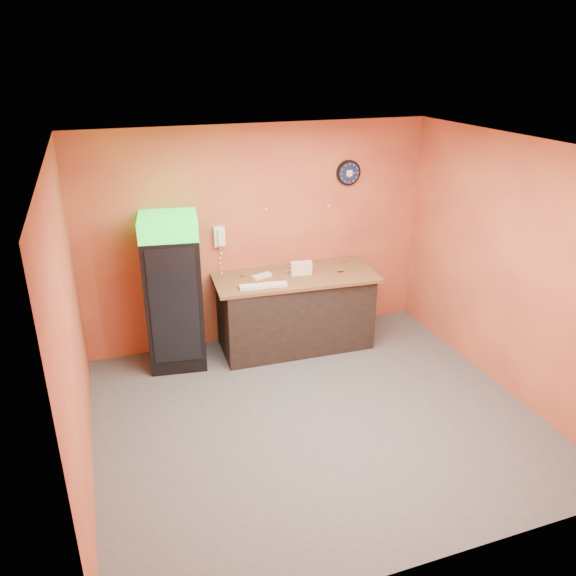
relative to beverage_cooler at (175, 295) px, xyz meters
name	(u,v)px	position (x,y,z in m)	size (l,w,h in m)	color
floor	(315,416)	(1.17, -1.61, -0.91)	(4.50, 4.50, 0.00)	#47474C
back_wall	(259,236)	(1.17, 0.39, 0.49)	(4.50, 0.02, 2.80)	#CE6C3A
left_wall	(71,331)	(-1.08, -1.61, 0.49)	(0.02, 4.00, 2.80)	#CE6C3A
right_wall	(510,268)	(3.42, -1.61, 0.49)	(0.02, 4.00, 2.80)	#CE6C3A
ceiling	(321,148)	(1.17, -1.61, 1.89)	(4.50, 4.00, 0.02)	white
beverage_cooler	(175,295)	(0.00, 0.00, 0.00)	(0.74, 0.75, 1.87)	black
prep_counter	(295,312)	(1.50, -0.03, -0.44)	(1.89, 0.84, 0.95)	black
wall_clock	(348,173)	(2.37, 0.36, 1.22)	(0.33, 0.06, 0.33)	black
wall_phone	(219,237)	(0.64, 0.34, 0.55)	(0.13, 0.11, 0.25)	white
butcher_paper	(295,276)	(1.50, -0.03, 0.05)	(2.04, 0.91, 0.04)	brown
sub_roll_stack	(301,268)	(1.58, -0.04, 0.16)	(0.27, 0.13, 0.17)	#F1E6BB
wrapped_sandwich_left	(252,287)	(0.87, -0.28, 0.09)	(0.29, 0.11, 0.04)	silver
wrapped_sandwich_mid	(275,285)	(1.16, -0.30, 0.09)	(0.28, 0.11, 0.04)	silver
wrapped_sandwich_right	(262,276)	(1.08, 0.02, 0.09)	(0.26, 0.10, 0.04)	silver
kitchen_tool	(297,268)	(1.57, 0.10, 0.11)	(0.07, 0.07, 0.07)	silver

